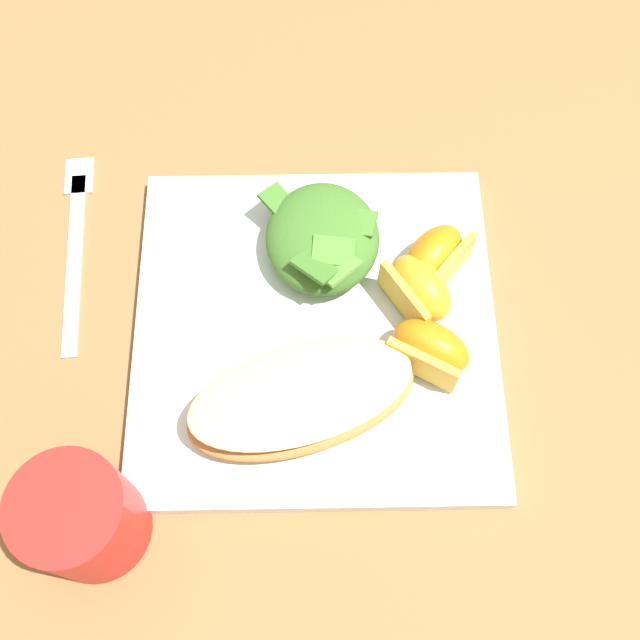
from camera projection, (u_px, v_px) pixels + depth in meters
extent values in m
plane|color=olive|center=(320.00, 333.00, 0.61)|extent=(3.00, 3.00, 0.00)
cube|color=silver|center=(320.00, 329.00, 0.60)|extent=(0.28, 0.28, 0.02)
ellipsoid|color=#B77F42|center=(306.00, 400.00, 0.55)|extent=(0.12, 0.19, 0.03)
ellipsoid|color=brown|center=(306.00, 396.00, 0.54)|extent=(0.11, 0.17, 0.01)
ellipsoid|color=#EAD184|center=(306.00, 392.00, 0.54)|extent=(0.12, 0.18, 0.01)
ellipsoid|color=#3D7028|center=(327.00, 238.00, 0.60)|extent=(0.10, 0.09, 0.04)
cube|color=#336023|center=(323.00, 208.00, 0.60)|extent=(0.04, 0.03, 0.01)
cube|color=#3D7028|center=(325.00, 267.00, 0.57)|extent=(0.04, 0.04, 0.01)
cube|color=#3D7028|center=(285.00, 203.00, 0.60)|extent=(0.04, 0.04, 0.02)
cube|color=#4C8433|center=(360.00, 222.00, 0.59)|extent=(0.03, 0.04, 0.01)
cube|color=#5B8E3D|center=(343.00, 268.00, 0.57)|extent=(0.04, 0.04, 0.01)
cube|color=#3D7028|center=(311.00, 240.00, 0.59)|extent=(0.04, 0.04, 0.01)
cube|color=#4C8433|center=(338.00, 251.00, 0.58)|extent=(0.03, 0.03, 0.01)
ellipsoid|color=orange|center=(436.00, 347.00, 0.56)|extent=(0.06, 0.07, 0.04)
cube|color=gold|center=(426.00, 365.00, 0.56)|extent=(0.03, 0.05, 0.03)
ellipsoid|color=orange|center=(425.00, 288.00, 0.58)|extent=(0.07, 0.06, 0.04)
cube|color=gold|center=(408.00, 299.00, 0.58)|extent=(0.05, 0.04, 0.03)
ellipsoid|color=orange|center=(437.00, 256.00, 0.59)|extent=(0.07, 0.07, 0.04)
cube|color=gold|center=(454.00, 268.00, 0.59)|extent=(0.05, 0.04, 0.03)
cube|color=silver|center=(78.00, 261.00, 0.63)|extent=(0.17, 0.02, 0.01)
cube|color=silver|center=(83.00, 175.00, 0.66)|extent=(0.04, 0.03, 0.01)
cylinder|color=red|center=(88.00, 518.00, 0.50)|extent=(0.08, 0.08, 0.09)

